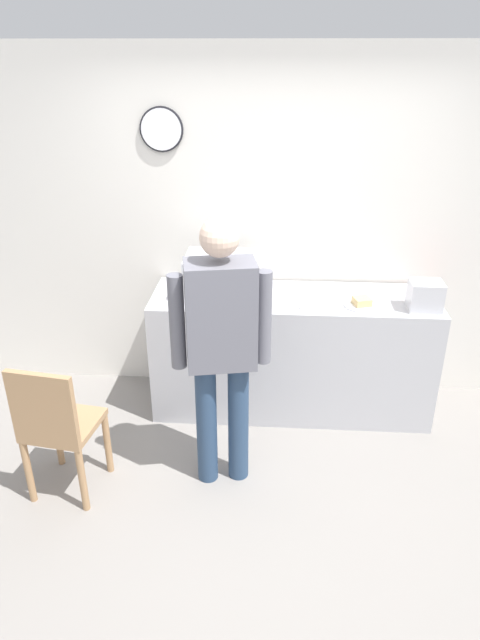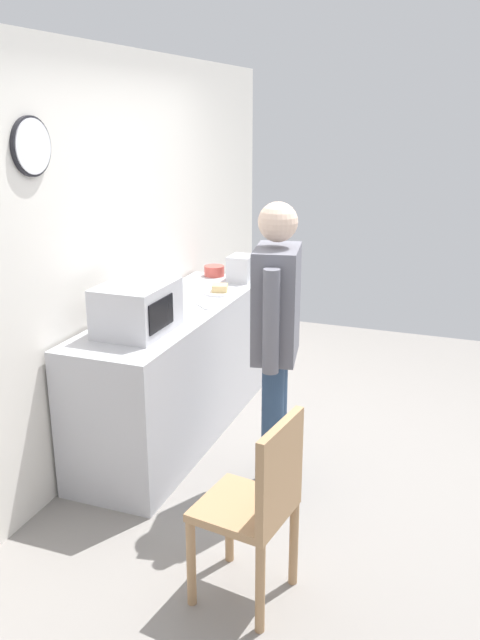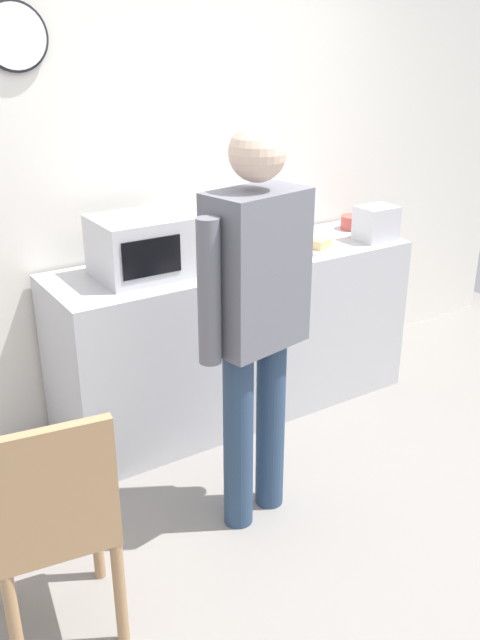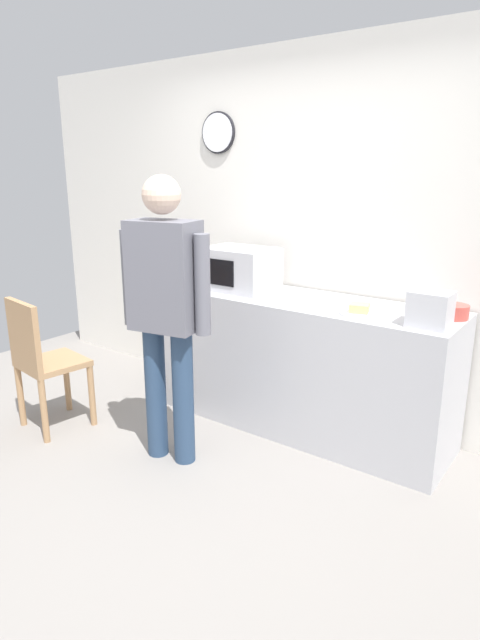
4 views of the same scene
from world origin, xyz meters
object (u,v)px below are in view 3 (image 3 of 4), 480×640
object	(u,v)px
salad_bowl	(354,222)
spoon_utensil	(241,256)
toaster	(376,223)
person_standing	(256,306)
microwave	(146,246)
sandwich_plate	(318,247)
fork_utensil	(265,261)
wooden_chair	(54,521)

from	to	relation	value
salad_bowl	spoon_utensil	world-z (taller)	salad_bowl
salad_bowl	toaster	distance (m)	0.27
person_standing	spoon_utensil	bearing A→B (deg)	60.58
salad_bowl	microwave	bearing A→B (deg)	-175.74
sandwich_plate	fork_utensil	xyz separation A→B (m)	(-0.37, -0.01, -0.02)
sandwich_plate	salad_bowl	xyz separation A→B (m)	(0.48, 0.24, 0.02)
sandwich_plate	microwave	bearing A→B (deg)	172.22
person_standing	wooden_chair	bearing A→B (deg)	-166.73
microwave	person_standing	bearing A→B (deg)	-84.35
fork_utensil	spoon_utensil	bearing A→B (deg)	112.91
microwave	wooden_chair	xyz separation A→B (m)	(-0.88, -1.08, -0.56)
sandwich_plate	spoon_utensil	distance (m)	0.45
toaster	spoon_utensil	size ratio (longest dim) A/B	1.29
sandwich_plate	person_standing	xyz separation A→B (m)	(-0.91, -0.71, 0.07)
spoon_utensil	person_standing	distance (m)	0.97
sandwich_plate	spoon_utensil	bearing A→B (deg)	163.42
toaster	wooden_chair	distance (m)	2.52
spoon_utensil	sandwich_plate	bearing A→B (deg)	-16.58
toaster	salad_bowl	bearing A→B (deg)	76.01
microwave	toaster	distance (m)	1.42
person_standing	wooden_chair	distance (m)	1.11
fork_utensil	person_standing	size ratio (longest dim) A/B	0.10
salad_bowl	wooden_chair	distance (m)	2.68
salad_bowl	spoon_utensil	size ratio (longest dim) A/B	0.96
salad_bowl	wooden_chair	world-z (taller)	salad_bowl
spoon_utensil	wooden_chair	distance (m)	1.84
spoon_utensil	wooden_chair	size ratio (longest dim) A/B	0.18
fork_utensil	sandwich_plate	bearing A→B (deg)	2.23
sandwich_plate	person_standing	size ratio (longest dim) A/B	0.14
salad_bowl	toaster	world-z (taller)	toaster
wooden_chair	fork_utensil	bearing A→B (deg)	31.69
salad_bowl	fork_utensil	world-z (taller)	salad_bowl
toaster	fork_utensil	xyz separation A→B (m)	(-0.79, 0.00, -0.10)
fork_utensil	wooden_chair	world-z (taller)	wooden_chair
sandwich_plate	salad_bowl	size ratio (longest dim) A/B	1.45
sandwich_plate	spoon_utensil	world-z (taller)	sandwich_plate
salad_bowl	wooden_chair	size ratio (longest dim) A/B	0.17
microwave	toaster	world-z (taller)	microwave
sandwich_plate	toaster	bearing A→B (deg)	-2.14
toaster	wooden_chair	size ratio (longest dim) A/B	0.23
toaster	person_standing	xyz separation A→B (m)	(-1.32, -0.70, -0.01)
spoon_utensil	wooden_chair	world-z (taller)	wooden_chair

